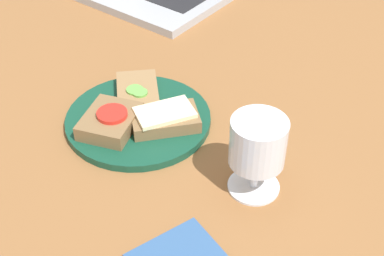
{
  "coord_description": "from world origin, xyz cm",
  "views": [
    {
      "loc": [
        41.27,
        -56.88,
        59.22
      ],
      "look_at": [
        3.65,
        -7.63,
        8.0
      ],
      "focal_mm": 50.0,
      "sensor_mm": 36.0,
      "label": 1
    }
  ],
  "objects_px": {
    "sandwich_with_tomato": "(110,121)",
    "sandwich_with_cucumber": "(138,93)",
    "sandwich_with_cheese": "(165,118)",
    "wine_glass": "(258,146)",
    "plate": "(138,119)"
  },
  "relations": [
    {
      "from": "plate",
      "to": "sandwich_with_cheese",
      "type": "relative_size",
      "value": 1.92
    },
    {
      "from": "sandwich_with_cucumber",
      "to": "sandwich_with_tomato",
      "type": "xyz_separation_m",
      "value": [
        0.02,
        -0.09,
        0.0
      ]
    },
    {
      "from": "sandwich_with_cucumber",
      "to": "sandwich_with_cheese",
      "type": "xyz_separation_m",
      "value": [
        0.08,
        -0.03,
        0.0
      ]
    },
    {
      "from": "plate",
      "to": "sandwich_with_cucumber",
      "type": "distance_m",
      "value": 0.05
    },
    {
      "from": "wine_glass",
      "to": "sandwich_with_cheese",
      "type": "bearing_deg",
      "value": 173.43
    },
    {
      "from": "sandwich_with_tomato",
      "to": "wine_glass",
      "type": "height_order",
      "value": "wine_glass"
    },
    {
      "from": "plate",
      "to": "sandwich_with_cucumber",
      "type": "height_order",
      "value": "sandwich_with_cucumber"
    },
    {
      "from": "plate",
      "to": "sandwich_with_cheese",
      "type": "distance_m",
      "value": 0.05
    },
    {
      "from": "sandwich_with_cheese",
      "to": "wine_glass",
      "type": "bearing_deg",
      "value": -6.57
    },
    {
      "from": "sandwich_with_tomato",
      "to": "wine_glass",
      "type": "relative_size",
      "value": 0.96
    },
    {
      "from": "sandwich_with_tomato",
      "to": "sandwich_with_cucumber",
      "type": "bearing_deg",
      "value": 101.97
    },
    {
      "from": "plate",
      "to": "sandwich_with_cheese",
      "type": "xyz_separation_m",
      "value": [
        0.05,
        0.01,
        0.02
      ]
    },
    {
      "from": "sandwich_with_cheese",
      "to": "wine_glass",
      "type": "relative_size",
      "value": 1.03
    },
    {
      "from": "sandwich_with_cheese",
      "to": "wine_glass",
      "type": "xyz_separation_m",
      "value": [
        0.18,
        -0.02,
        0.05
      ]
    },
    {
      "from": "plate",
      "to": "sandwich_with_cheese",
      "type": "bearing_deg",
      "value": 11.83
    }
  ]
}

